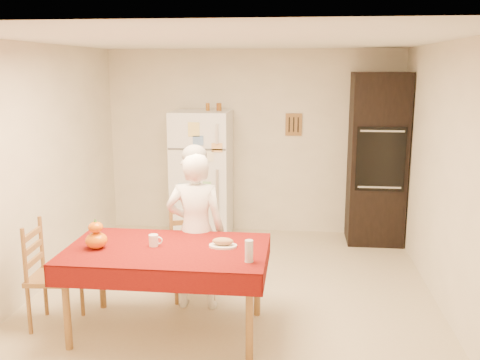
# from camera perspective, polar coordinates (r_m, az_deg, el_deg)

# --- Properties ---
(floor) EXTENTS (4.50, 4.50, 0.00)m
(floor) POSITION_cam_1_polar(r_m,az_deg,el_deg) (5.53, -0.72, -12.18)
(floor) COLOR #C9B691
(floor) RESTS_ON ground
(room_shell) EXTENTS (4.02, 4.52, 2.51)m
(room_shell) POSITION_cam_1_polar(r_m,az_deg,el_deg) (5.09, -0.75, 4.75)
(room_shell) COLOR beige
(room_shell) RESTS_ON ground
(refrigerator) EXTENTS (0.75, 0.74, 1.70)m
(refrigerator) POSITION_cam_1_polar(r_m,az_deg,el_deg) (7.14, -4.07, 0.54)
(refrigerator) COLOR white
(refrigerator) RESTS_ON floor
(oven_cabinet) EXTENTS (0.70, 0.62, 2.20)m
(oven_cabinet) POSITION_cam_1_polar(r_m,az_deg,el_deg) (7.10, 14.40, 2.18)
(oven_cabinet) COLOR black
(oven_cabinet) RESTS_ON floor
(dining_table) EXTENTS (1.70, 1.00, 0.76)m
(dining_table) POSITION_cam_1_polar(r_m,az_deg,el_deg) (4.62, -7.79, -7.99)
(dining_table) COLOR brown
(dining_table) RESTS_ON floor
(chair_far) EXTENTS (0.53, 0.52, 0.95)m
(chair_far) POSITION_cam_1_polar(r_m,az_deg,el_deg) (5.42, -5.27, -6.96)
(chair_far) COLOR brown
(chair_far) RESTS_ON floor
(chair_left) EXTENTS (0.43, 0.45, 0.95)m
(chair_left) POSITION_cam_1_polar(r_m,az_deg,el_deg) (5.05, -19.91, -9.08)
(chair_left) COLOR brown
(chair_left) RESTS_ON floor
(seated_woman) EXTENTS (0.56, 0.38, 1.51)m
(seated_woman) POSITION_cam_1_polar(r_m,az_deg,el_deg) (5.04, -4.75, -5.42)
(seated_woman) COLOR white
(seated_woman) RESTS_ON floor
(coffee_mug) EXTENTS (0.08, 0.08, 0.10)m
(coffee_mug) POSITION_cam_1_polar(r_m,az_deg,el_deg) (4.64, -9.21, -6.38)
(coffee_mug) COLOR white
(coffee_mug) RESTS_ON dining_table
(pumpkin_lower) EXTENTS (0.18, 0.18, 0.14)m
(pumpkin_lower) POSITION_cam_1_polar(r_m,az_deg,el_deg) (4.68, -15.07, -6.24)
(pumpkin_lower) COLOR #CD3804
(pumpkin_lower) RESTS_ON dining_table
(pumpkin_upper) EXTENTS (0.12, 0.12, 0.09)m
(pumpkin_upper) POSITION_cam_1_polar(r_m,az_deg,el_deg) (4.65, -15.15, -4.88)
(pumpkin_upper) COLOR #DF4F05
(pumpkin_upper) RESTS_ON pumpkin_lower
(wine_glass) EXTENTS (0.07, 0.07, 0.18)m
(wine_glass) POSITION_cam_1_polar(r_m,az_deg,el_deg) (4.21, 0.97, -7.58)
(wine_glass) COLOR silver
(wine_glass) RESTS_ON dining_table
(bread_plate) EXTENTS (0.24, 0.24, 0.02)m
(bread_plate) POSITION_cam_1_polar(r_m,az_deg,el_deg) (4.58, -1.83, -7.03)
(bread_plate) COLOR white
(bread_plate) RESTS_ON dining_table
(bread_loaf) EXTENTS (0.18, 0.10, 0.06)m
(bread_loaf) POSITION_cam_1_polar(r_m,az_deg,el_deg) (4.56, -1.83, -6.55)
(bread_loaf) COLOR #987C4A
(bread_loaf) RESTS_ON bread_plate
(spice_jar_left) EXTENTS (0.05, 0.05, 0.10)m
(spice_jar_left) POSITION_cam_1_polar(r_m,az_deg,el_deg) (7.05, -3.46, 7.79)
(spice_jar_left) COLOR #90541A
(spice_jar_left) RESTS_ON refrigerator
(spice_jar_mid) EXTENTS (0.05, 0.05, 0.10)m
(spice_jar_mid) POSITION_cam_1_polar(r_m,az_deg,el_deg) (7.03, -2.33, 7.79)
(spice_jar_mid) COLOR brown
(spice_jar_mid) RESTS_ON refrigerator
(spice_jar_right) EXTENTS (0.05, 0.05, 0.10)m
(spice_jar_right) POSITION_cam_1_polar(r_m,az_deg,el_deg) (7.03, -2.19, 7.79)
(spice_jar_right) COLOR brown
(spice_jar_right) RESTS_ON refrigerator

